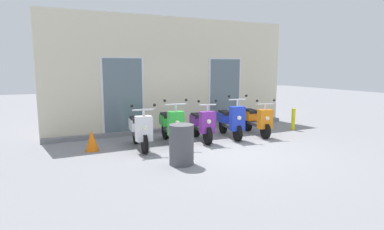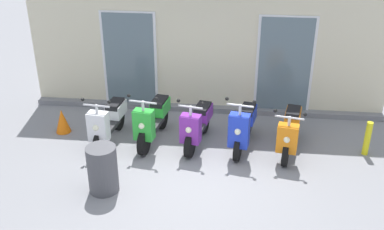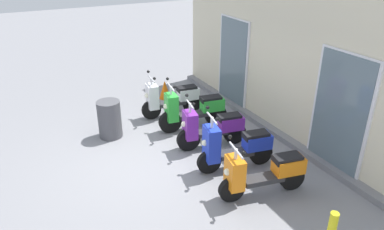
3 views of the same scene
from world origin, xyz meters
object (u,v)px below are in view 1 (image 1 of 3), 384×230
Objects in this scene: curb_bollard at (293,119)px; traffic_cone at (92,140)px; scooter_purple at (202,124)px; scooter_green at (171,126)px; scooter_orange at (256,120)px; scooter_white at (140,130)px; trash_bin at (181,145)px; scooter_blue at (231,121)px.

curb_bollard is 6.24m from traffic_cone.
scooter_green is at bearing 178.32° from scooter_purple.
scooter_purple is 1.83m from scooter_orange.
scooter_green is (0.89, 0.14, -0.00)m from scooter_white.
scooter_white is at bearing -179.11° from curb_bollard.
scooter_purple reaches higher than trash_bin.
trash_bin is at bearing -159.95° from curb_bollard.
scooter_white is 1.17m from traffic_cone.
curb_bollard is (3.32, -0.03, -0.10)m from scooter_purple.
traffic_cone is at bearing 177.86° from curb_bollard.
traffic_cone is at bearing 176.04° from scooter_purple.
scooter_orange is at bearing -1.81° from scooter_purple.
scooter_orange reaches higher than curb_bollard.
scooter_purple is at bearing 3.51° from scooter_white.
scooter_purple is 3.32m from curb_bollard.
scooter_green is at bearing 177.91° from scooter_blue.
scooter_orange reaches higher than trash_bin.
trash_bin is (0.37, -1.66, -0.06)m from scooter_white.
scooter_blue is at bearing -3.61° from traffic_cone.
scooter_blue is at bearing 36.27° from trash_bin.
scooter_purple is (1.80, 0.11, -0.03)m from scooter_white.
scooter_purple reaches higher than scooter_orange.
scooter_green reaches higher than curb_bollard.
trash_bin is 1.63× the size of traffic_cone.
scooter_white is 2.22× the size of curb_bollard.
scooter_blue reaches higher than scooter_white.
curb_bollard is at bearing -2.14° from traffic_cone.
scooter_white is at bearing -171.22° from scooter_green.
trash_bin reaches higher than traffic_cone.
scooter_purple is at bearing 179.47° from curb_bollard.
trash_bin is (-0.52, -1.79, -0.06)m from scooter_green.
scooter_white is 1.84× the size of trash_bin.
scooter_green is 0.91m from scooter_purple.
traffic_cone is (-1.48, 1.97, -0.16)m from trash_bin.
scooter_green is 2.02m from traffic_cone.
scooter_orange is (0.91, -0.02, -0.04)m from scooter_blue.
scooter_green is 2.35× the size of curb_bollard.
scooter_purple is 1.00× the size of scooter_blue.
scooter_blue is 0.91m from scooter_orange.
curb_bollard is at bearing 0.22° from scooter_blue.
scooter_orange is (1.83, -0.06, -0.00)m from scooter_purple.
scooter_purple is 1.80× the size of trash_bin.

